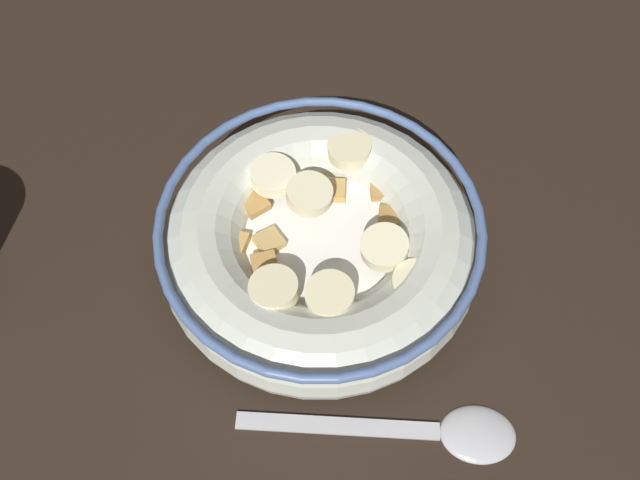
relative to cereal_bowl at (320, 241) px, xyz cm
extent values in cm
cube|color=black|center=(0.01, -0.01, -3.84)|extent=(115.41, 115.41, 2.00)
cylinder|color=beige|center=(0.01, -0.01, -2.54)|extent=(10.80, 10.80, 0.60)
torus|color=beige|center=(0.01, -0.01, -0.22)|extent=(19.63, 19.63, 5.24)
torus|color=#4C6699|center=(0.01, -0.01, 2.11)|extent=(19.64, 19.64, 0.60)
cylinder|color=white|center=(0.01, -0.01, 0.17)|extent=(16.48, 16.48, 0.40)
cube|color=#AD7F42|center=(-3.94, -4.97, 0.80)|extent=(2.15, 2.14, 0.83)
cube|color=tan|center=(-1.79, -2.96, 0.64)|extent=(1.94, 1.92, 0.76)
cube|color=tan|center=(5.08, -1.03, 0.61)|extent=(2.10, 2.09, 0.77)
cube|color=#AD7F42|center=(3.76, 1.05, 0.79)|extent=(1.57, 1.64, 0.86)
cube|color=#B78947|center=(5.14, 2.45, 0.72)|extent=(1.76, 1.74, 0.71)
cube|color=#AD7F42|center=(3.26, -3.33, 0.86)|extent=(1.91, 1.96, 0.88)
cube|color=#AD7F42|center=(-4.75, -2.16, 0.66)|extent=(1.78, 1.79, 0.72)
cube|color=tan|center=(3.07, -0.51, 0.63)|extent=(1.94, 1.90, 0.85)
cube|color=tan|center=(-5.43, 4.15, 0.75)|extent=(1.87, 1.91, 0.82)
cube|color=#AD7F42|center=(-4.56, 0.13, 0.65)|extent=(1.96, 2.00, 0.86)
cylinder|color=beige|center=(0.80, 4.49, 1.76)|extent=(3.85, 3.80, 1.16)
cylinder|color=#F9EFC6|center=(1.76, -4.32, 1.91)|extent=(3.88, 3.90, 1.37)
cylinder|color=beige|center=(-4.10, 5.17, 1.62)|extent=(3.38, 3.39, 1.08)
cylinder|color=#F4EABC|center=(-0.31, -2.24, 2.04)|extent=(3.99, 3.98, 1.29)
cylinder|color=beige|center=(-3.44, -4.91, 1.90)|extent=(3.92, 3.91, 1.20)
cylinder|color=#F4EABC|center=(-3.11, 2.57, 1.98)|extent=(3.93, 3.89, 1.42)
cylinder|color=beige|center=(3.71, 3.26, 1.84)|extent=(3.34, 3.37, 1.23)
ellipsoid|color=#B7B7BC|center=(-5.36, 13.20, -2.44)|extent=(5.23, 4.65, 0.80)
cube|color=#B7B7BC|center=(2.14, 10.45, -2.66)|extent=(11.29, 4.94, 0.36)
camera|label=1|loc=(6.12, 20.12, 35.66)|focal=37.75mm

